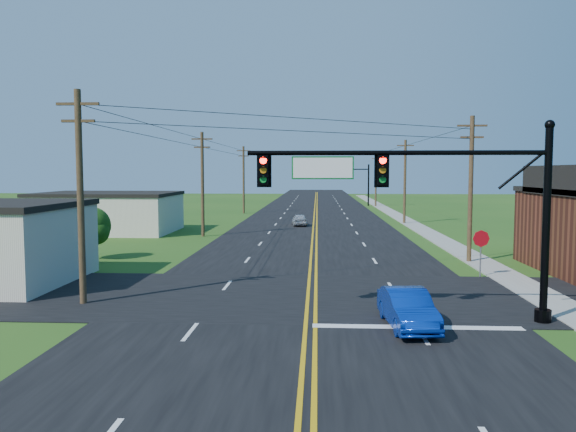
# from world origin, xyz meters

# --- Properties ---
(ground) EXTENTS (260.00, 260.00, 0.00)m
(ground) POSITION_xyz_m (0.00, 0.00, 0.00)
(ground) COLOR #214A15
(ground) RESTS_ON ground
(road_main) EXTENTS (16.00, 220.00, 0.04)m
(road_main) POSITION_xyz_m (0.00, 50.00, 0.02)
(road_main) COLOR black
(road_main) RESTS_ON ground
(road_cross) EXTENTS (70.00, 10.00, 0.04)m
(road_cross) POSITION_xyz_m (0.00, 12.00, 0.02)
(road_cross) COLOR black
(road_cross) RESTS_ON ground
(sidewalk) EXTENTS (2.00, 160.00, 0.08)m
(sidewalk) POSITION_xyz_m (10.50, 40.00, 0.04)
(sidewalk) COLOR gray
(sidewalk) RESTS_ON ground
(signal_mast_main) EXTENTS (11.30, 0.60, 7.48)m
(signal_mast_main) POSITION_xyz_m (4.34, 8.00, 4.75)
(signal_mast_main) COLOR black
(signal_mast_main) RESTS_ON ground
(signal_mast_far) EXTENTS (10.98, 0.60, 7.48)m
(signal_mast_far) POSITION_xyz_m (4.44, 80.00, 4.55)
(signal_mast_far) COLOR black
(signal_mast_far) RESTS_ON ground
(cream_bldg_far) EXTENTS (12.20, 9.20, 3.70)m
(cream_bldg_far) POSITION_xyz_m (-19.00, 38.00, 1.86)
(cream_bldg_far) COLOR silver
(cream_bldg_far) RESTS_ON ground
(utility_pole_left_a) EXTENTS (1.80, 0.28, 9.00)m
(utility_pole_left_a) POSITION_xyz_m (-9.50, 10.00, 4.72)
(utility_pole_left_a) COLOR #3B2A1B
(utility_pole_left_a) RESTS_ON ground
(utility_pole_left_b) EXTENTS (1.80, 0.28, 9.00)m
(utility_pole_left_b) POSITION_xyz_m (-9.50, 35.00, 4.72)
(utility_pole_left_b) COLOR #3B2A1B
(utility_pole_left_b) RESTS_ON ground
(utility_pole_left_c) EXTENTS (1.80, 0.28, 9.00)m
(utility_pole_left_c) POSITION_xyz_m (-9.50, 62.00, 4.72)
(utility_pole_left_c) COLOR #3B2A1B
(utility_pole_left_c) RESTS_ON ground
(utility_pole_right_a) EXTENTS (1.80, 0.28, 9.00)m
(utility_pole_right_a) POSITION_xyz_m (9.80, 22.00, 4.72)
(utility_pole_right_a) COLOR #3B2A1B
(utility_pole_right_a) RESTS_ON ground
(utility_pole_right_b) EXTENTS (1.80, 0.28, 9.00)m
(utility_pole_right_b) POSITION_xyz_m (9.80, 48.00, 4.72)
(utility_pole_right_b) COLOR #3B2A1B
(utility_pole_right_b) RESTS_ON ground
(utility_pole_right_c) EXTENTS (1.80, 0.28, 9.00)m
(utility_pole_right_c) POSITION_xyz_m (9.80, 78.00, 4.72)
(utility_pole_right_c) COLOR #3B2A1B
(utility_pole_right_c) RESTS_ON ground
(tree_right_back) EXTENTS (3.00, 3.00, 4.10)m
(tree_right_back) POSITION_xyz_m (16.00, 26.00, 2.60)
(tree_right_back) COLOR #3B2A1B
(tree_right_back) RESTS_ON ground
(tree_left) EXTENTS (2.40, 2.40, 3.37)m
(tree_left) POSITION_xyz_m (-14.00, 22.00, 2.16)
(tree_left) COLOR #3B2A1B
(tree_left) RESTS_ON ground
(blue_car) EXTENTS (1.80, 4.23, 1.36)m
(blue_car) POSITION_xyz_m (3.65, 7.00, 0.68)
(blue_car) COLOR #072999
(blue_car) RESTS_ON ground
(distant_car) EXTENTS (1.78, 3.69, 1.22)m
(distant_car) POSITION_xyz_m (-1.45, 44.91, 0.61)
(distant_car) COLOR #BBBCC0
(distant_car) RESTS_ON ground
(stop_sign) EXTENTS (0.90, 0.15, 2.53)m
(stop_sign) POSITION_xyz_m (9.06, 16.98, 1.82)
(stop_sign) COLOR slate
(stop_sign) RESTS_ON ground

